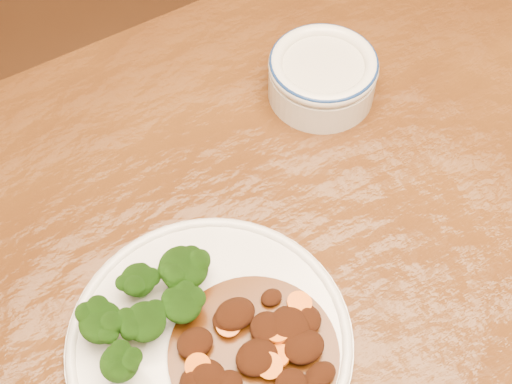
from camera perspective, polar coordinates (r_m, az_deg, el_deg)
dining_table at (r=0.88m, az=8.34°, el=-6.49°), size 1.53×0.96×0.75m
dinner_plate at (r=0.74m, az=-3.72°, el=-11.82°), size 0.29×0.29×0.02m
broccoli_florets at (r=0.73m, az=-8.19°, el=-8.59°), size 0.14×0.11×0.05m
mince_stew at (r=0.72m, az=-0.00°, el=-12.69°), size 0.17×0.17×0.03m
dip_bowl at (r=0.91m, az=5.34°, el=9.30°), size 0.14×0.14×0.06m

